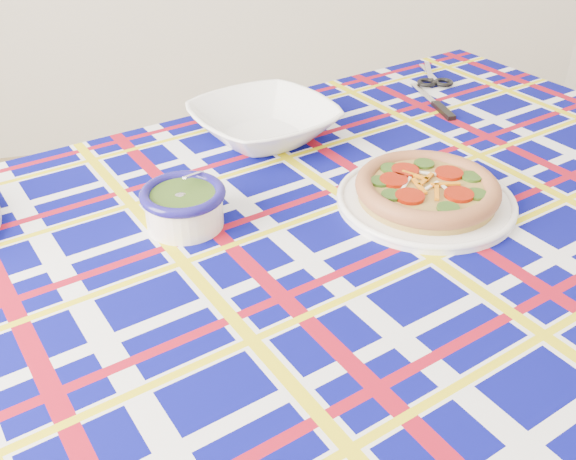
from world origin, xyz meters
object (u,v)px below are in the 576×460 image
object	(u,v)px
main_focaccia_plate	(427,189)
pesto_bowl	(184,203)
serving_bowl	(264,123)
dining_table	(330,270)

from	to	relation	value
main_focaccia_plate	pesto_bowl	xyz separation A→B (m)	(-0.40, 0.04, 0.01)
serving_bowl	pesto_bowl	bearing A→B (deg)	-124.52
main_focaccia_plate	pesto_bowl	world-z (taller)	pesto_bowl
main_focaccia_plate	pesto_bowl	bearing A→B (deg)	174.34
dining_table	main_focaccia_plate	size ratio (longest dim) A/B	6.20
pesto_bowl	serving_bowl	xyz separation A→B (m)	(0.20, 0.29, -0.01)
main_focaccia_plate	serving_bowl	size ratio (longest dim) A/B	1.11
dining_table	pesto_bowl	size ratio (longest dim) A/B	14.17
main_focaccia_plate	serving_bowl	distance (m)	0.39
dining_table	main_focaccia_plate	xyz separation A→B (m)	(0.18, 0.03, 0.11)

